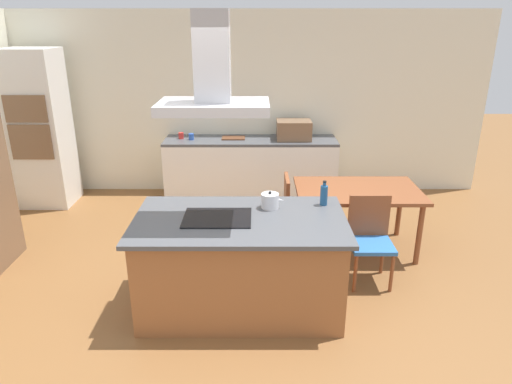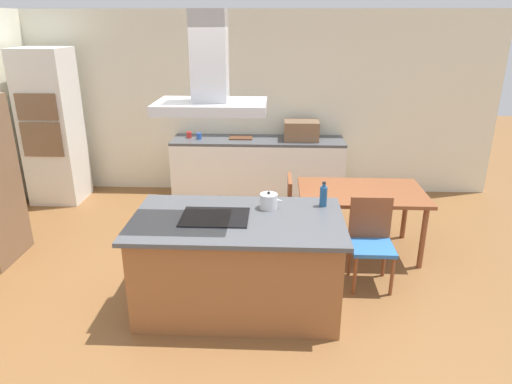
% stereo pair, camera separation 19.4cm
% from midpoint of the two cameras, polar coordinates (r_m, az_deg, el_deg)
% --- Properties ---
extents(ground, '(16.00, 16.00, 0.00)m').
position_cam_midpoint_polar(ground, '(5.82, 0.00, -5.41)').
color(ground, brown).
extents(wall_back, '(7.20, 0.10, 2.70)m').
position_cam_midpoint_polar(wall_back, '(7.08, 0.66, 10.82)').
color(wall_back, silver).
rests_on(wall_back, ground).
extents(kitchen_island, '(1.89, 1.08, 0.90)m').
position_cam_midpoint_polar(kitchen_island, '(4.28, -0.92, -8.74)').
color(kitchen_island, '#995B33').
rests_on(kitchen_island, ground).
extents(cooktop, '(0.60, 0.44, 0.01)m').
position_cam_midpoint_polar(cooktop, '(4.10, -3.77, -3.13)').
color(cooktop, black).
rests_on(cooktop, kitchen_island).
extents(tea_kettle, '(0.22, 0.16, 0.17)m').
position_cam_midpoint_polar(tea_kettle, '(4.27, 2.90, -1.14)').
color(tea_kettle, silver).
rests_on(tea_kettle, kitchen_island).
extents(olive_oil_bottle, '(0.07, 0.07, 0.24)m').
position_cam_midpoint_polar(olive_oil_bottle, '(4.37, 9.62, -0.49)').
color(olive_oil_bottle, navy).
rests_on(olive_oil_bottle, kitchen_island).
extents(back_counter, '(2.53, 0.62, 0.90)m').
position_cam_midpoint_polar(back_counter, '(6.94, 1.03, 2.94)').
color(back_counter, white).
rests_on(back_counter, ground).
extents(countertop_microwave, '(0.50, 0.38, 0.28)m').
position_cam_midpoint_polar(countertop_microwave, '(6.79, 6.46, 7.60)').
color(countertop_microwave, brown).
rests_on(countertop_microwave, back_counter).
extents(coffee_mug_red, '(0.08, 0.08, 0.09)m').
position_cam_midpoint_polar(coffee_mug_red, '(6.94, -7.50, 7.04)').
color(coffee_mug_red, red).
rests_on(coffee_mug_red, back_counter).
extents(coffee_mug_blue, '(0.08, 0.08, 0.09)m').
position_cam_midpoint_polar(coffee_mug_blue, '(6.85, -6.27, 6.91)').
color(coffee_mug_blue, '#2D56B2').
rests_on(coffee_mug_blue, back_counter).
extents(cutting_board, '(0.34, 0.24, 0.02)m').
position_cam_midpoint_polar(cutting_board, '(6.87, -1.06, 6.75)').
color(cutting_board, '#59331E').
rests_on(cutting_board, back_counter).
extents(wall_oven_stack, '(0.70, 0.66, 2.20)m').
position_cam_midpoint_polar(wall_oven_stack, '(7.25, -23.30, 7.38)').
color(wall_oven_stack, white).
rests_on(wall_oven_stack, ground).
extents(dining_table, '(1.40, 0.90, 0.75)m').
position_cam_midpoint_polar(dining_table, '(5.35, 13.92, -0.68)').
color(dining_table, brown).
rests_on(dining_table, ground).
extents(chair_at_left_end, '(0.42, 0.42, 0.89)m').
position_cam_midpoint_polar(chair_at_left_end, '(5.30, 4.03, -2.13)').
color(chair_at_left_end, '#2D6BB7').
rests_on(chair_at_left_end, ground).
extents(chair_facing_island, '(0.42, 0.42, 0.89)m').
position_cam_midpoint_polar(chair_facing_island, '(4.81, 15.20, -5.31)').
color(chair_facing_island, '#2D6BB7').
rests_on(chair_facing_island, ground).
extents(range_hood, '(0.90, 0.55, 0.78)m').
position_cam_midpoint_polar(range_hood, '(3.78, -4.20, 13.71)').
color(range_hood, '#ADADB2').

